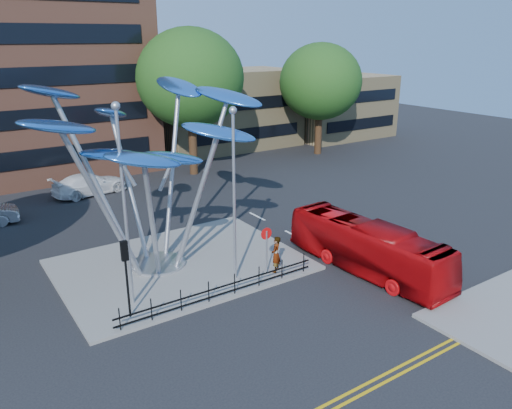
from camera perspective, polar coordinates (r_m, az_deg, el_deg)
ground at (r=22.20m, az=0.65°, el=-12.00°), size 120.00×120.00×0.00m
traffic_island at (r=26.36m, az=-8.63°, el=-6.81°), size 12.00×9.00×0.15m
double_yellow_near at (r=18.45m, az=11.93°, el=-19.68°), size 40.00×0.12×0.01m
double_yellow_far at (r=18.29m, az=12.64°, el=-20.12°), size 40.00×0.12×0.01m
low_building_near at (r=53.51m, az=-3.48°, el=10.81°), size 15.00×8.00×8.00m
low_building_far at (r=60.33m, az=9.28°, el=11.02°), size 12.00×8.00×7.00m
tree_right at (r=42.28m, az=-7.53°, el=14.09°), size 8.80×8.80×12.11m
tree_far at (r=50.18m, az=7.37°, el=13.74°), size 8.00×8.00×10.81m
leaf_sculpture at (r=24.45m, az=-12.38°, el=7.76°), size 12.72×9.54×9.51m
street_lamp_left at (r=21.09m, az=-14.95°, el=1.58°), size 0.36×0.36×8.80m
street_lamp_right at (r=22.75m, az=-2.55°, el=2.77°), size 0.36×0.36×8.30m
traffic_light_island at (r=21.02m, az=-14.69°, el=-6.47°), size 0.28×0.18×3.42m
no_entry_sign_island at (r=24.24m, az=1.20°, el=-4.42°), size 0.60×0.10×2.45m
pedestrian_railing_front at (r=22.72m, az=-3.92°, el=-9.68°), size 10.00×0.06×1.00m
red_bus at (r=25.68m, az=12.61°, el=-4.80°), size 2.68×9.37×2.58m
pedestrian at (r=24.83m, az=2.29°, el=-5.70°), size 0.81×0.76×1.86m
parked_car_right at (r=39.43m, az=-18.47°, el=2.23°), size 5.80×3.12×1.60m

